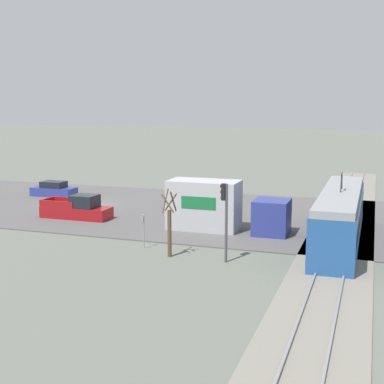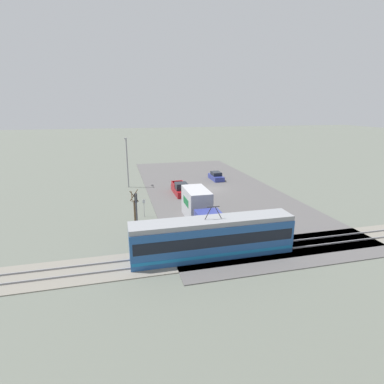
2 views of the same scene
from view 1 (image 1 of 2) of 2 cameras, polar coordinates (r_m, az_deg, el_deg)
ground_plane at (r=48.74m, az=-10.31°, el=-1.46°), size 320.00×320.00×0.00m
road_surface at (r=48.73m, az=-10.31°, el=-1.41°), size 20.47×51.39×0.08m
rail_bed at (r=42.71m, az=15.97°, el=-3.13°), size 62.00×4.40×0.22m
light_rail_tram at (r=35.81m, az=15.49°, el=-2.68°), size 14.55×2.55×4.59m
box_truck at (r=38.19m, az=3.00°, el=-1.68°), size 2.60×8.65×3.54m
pickup_truck at (r=43.28m, az=-12.10°, el=-1.80°), size 1.90×5.62×1.90m
sedan_car_0 at (r=54.27m, az=-14.53°, el=0.22°), size 1.82×4.37×1.46m
traffic_light_pole at (r=30.47m, az=3.54°, el=-2.04°), size 0.28×0.47×4.58m
street_tree at (r=31.75m, az=-2.42°, el=-3.71°), size 0.97×0.81×4.05m
no_parking_sign at (r=33.80m, az=-5.16°, el=-3.81°), size 0.32×0.08×2.19m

